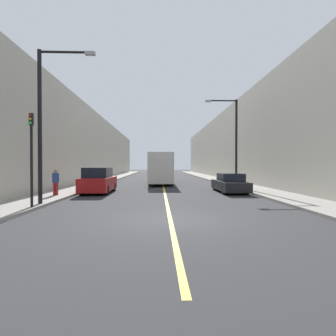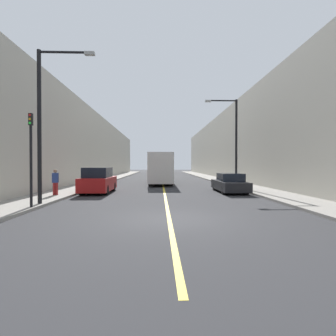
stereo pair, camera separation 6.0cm
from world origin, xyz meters
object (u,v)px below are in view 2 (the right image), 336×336
(bus, at_px, (160,168))
(car_right_near, at_px, (230,184))
(parked_suv_left, at_px, (98,181))
(street_lamp_left, at_px, (45,116))
(pedestrian, at_px, (55,182))
(street_lamp_right, at_px, (233,137))
(traffic_light, at_px, (31,156))

(bus, bearing_deg, car_right_near, -63.99)
(bus, xyz_separation_m, parked_suv_left, (-4.64, -10.73, -0.89))
(street_lamp_left, bearing_deg, pedestrian, 104.33)
(parked_suv_left, distance_m, street_lamp_right, 12.06)
(car_right_near, distance_m, street_lamp_right, 5.17)
(bus, bearing_deg, traffic_light, -108.47)
(street_lamp_left, relative_size, pedestrian, 4.64)
(car_right_near, height_order, pedestrian, pedestrian)
(car_right_near, height_order, street_lamp_left, street_lamp_left)
(street_lamp_right, bearing_deg, parked_suv_left, -163.31)
(parked_suv_left, height_order, street_lamp_left, street_lamp_left)
(pedestrian, bearing_deg, parked_suv_left, 48.17)
(street_lamp_left, distance_m, pedestrian, 5.25)
(car_right_near, distance_m, street_lamp_left, 13.28)
(parked_suv_left, relative_size, pedestrian, 2.78)
(parked_suv_left, distance_m, car_right_near, 9.83)
(parked_suv_left, relative_size, street_lamp_right, 0.60)
(parked_suv_left, bearing_deg, traffic_light, -100.72)
(street_lamp_right, distance_m, pedestrian, 14.80)
(street_lamp_right, relative_size, pedestrian, 4.63)
(bus, xyz_separation_m, car_right_near, (5.19, -10.63, -1.10))
(car_right_near, height_order, street_lamp_right, street_lamp_right)
(bus, relative_size, street_lamp_right, 1.65)
(bus, height_order, street_lamp_right, street_lamp_right)
(bus, distance_m, street_lamp_right, 10.17)
(parked_suv_left, distance_m, street_lamp_left, 7.30)
(bus, relative_size, pedestrian, 7.64)
(street_lamp_left, xyz_separation_m, street_lamp_right, (12.22, 9.48, -0.01))
(street_lamp_left, bearing_deg, bus, 70.91)
(street_lamp_right, distance_m, traffic_light, 16.40)
(car_right_near, distance_m, pedestrian, 12.27)
(bus, xyz_separation_m, traffic_light, (-6.01, -18.00, 0.73))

